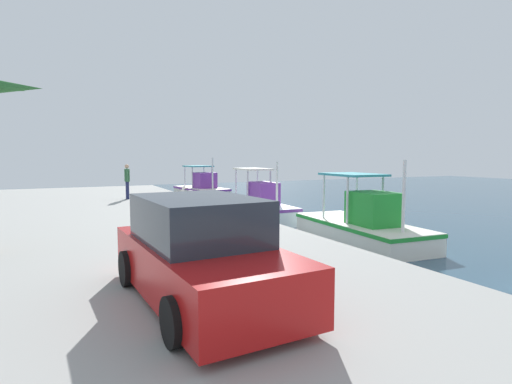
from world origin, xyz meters
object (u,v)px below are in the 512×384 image
pelican (180,196)px  fisherman_standing (127,180)px  mooring_bollard_fourth (269,219)px  mooring_bollard_third (241,210)px  fishing_boat_third (362,225)px  mooring_bollard_second (211,202)px  fishing_boat_nearest (202,191)px  parked_car (201,254)px  mooring_bollard_nearest (190,195)px  fishing_boat_second (258,206)px

pelican → fisherman_standing: 3.95m
mooring_bollard_fourth → mooring_bollard_third: bearing=180.0°
fishing_boat_third → mooring_bollard_second: (-5.88, -3.47, 0.38)m
mooring_bollard_third → fishing_boat_nearest: bearing=168.1°
fisherman_standing → mooring_bollard_fourth: fisherman_standing is taller
mooring_bollard_second → mooring_bollard_third: bearing=0.0°
fisherman_standing → mooring_bollard_fourth: 10.75m
fisherman_standing → fishing_boat_nearest: bearing=130.3°
fishing_boat_nearest → mooring_bollard_third: size_ratio=10.06×
pelican → mooring_bollard_second: pelican is taller
parked_car → mooring_bollard_fourth: bearing=143.5°
mooring_bollard_nearest → fishing_boat_third: bearing=21.2°
fishing_boat_second → mooring_bollard_third: fishing_boat_second is taller
fishing_boat_third → mooring_bollard_nearest: (-8.92, -3.47, 0.44)m
fishing_boat_nearest → fishing_boat_second: fishing_boat_nearest is taller
parked_car → mooring_bollard_third: size_ratio=8.45×
fishing_boat_second → mooring_bollard_third: (3.68, -2.50, 0.43)m
pelican → mooring_bollard_second: 1.69m
fishing_boat_second → mooring_bollard_second: bearing=-81.2°
parked_car → mooring_bollard_nearest: parked_car is taller
pelican → fisherman_standing: bearing=-152.6°
fishing_boat_second → fishing_boat_third: fishing_boat_third is taller
mooring_bollard_third → mooring_bollard_fourth: size_ratio=1.11×
fishing_boat_second → pelican: bearing=-105.1°
mooring_bollard_nearest → mooring_bollard_fourth: size_ratio=1.05×
fishing_boat_second → parked_car: size_ratio=1.37×
fisherman_standing → mooring_bollard_nearest: 3.40m
fishing_boat_nearest → mooring_bollard_second: size_ratio=14.01×
fisherman_standing → mooring_bollard_second: 5.62m
fishing_boat_nearest → fisherman_standing: (4.68, -5.51, 1.12)m
fisherman_standing → mooring_bollard_nearest: bearing=58.0°
fishing_boat_second → parked_car: bearing=-29.9°
fisherman_standing → mooring_bollard_fourth: size_ratio=3.99×
fisherman_standing → mooring_bollard_third: bearing=19.2°
fishing_boat_nearest → mooring_bollard_second: 9.86m
fishing_boat_second → pelican: (-0.94, -3.51, 0.58)m
parked_car → mooring_bollard_second: bearing=159.8°
mooring_bollard_second → mooring_bollard_nearest: bearing=-180.0°
fishing_boat_third → parked_car: fishing_boat_third is taller
pelican → mooring_bollard_fourth: pelican is taller
fisherman_standing → mooring_bollard_second: (4.80, 2.81, -0.81)m
fishing_boat_second → pelican: size_ratio=6.40×
mooring_bollard_third → fishing_boat_second: bearing=145.8°
fisherman_standing → fishing_boat_third: bearing=30.5°
fishing_boat_third → parked_car: bearing=-55.7°
pelican → mooring_bollard_nearest: size_ratio=1.92×
parked_car → mooring_bollard_fourth: 6.80m
fishing_boat_second → mooring_bollard_nearest: fishing_boat_second is taller
fishing_boat_nearest → mooring_bollard_nearest: bearing=-22.7°
fishing_boat_second → fishing_boat_nearest: bearing=178.7°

